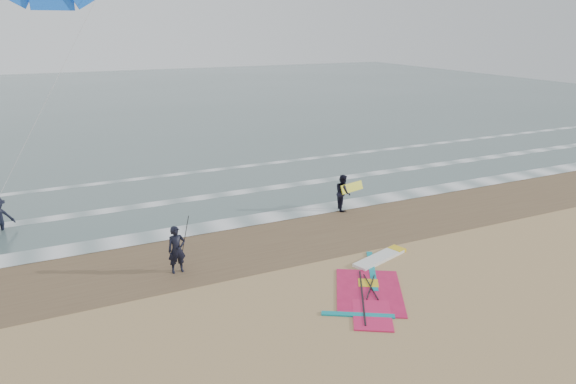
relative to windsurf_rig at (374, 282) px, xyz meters
name	(u,v)px	position (x,y,z in m)	size (l,w,h in m)	color
ground	(379,308)	(-0.75, -1.38, -0.03)	(120.00, 120.00, 0.00)	tan
sea_water	(127,100)	(-0.75, 46.62, -0.02)	(120.00, 80.00, 0.02)	#47605E
wet_sand_band	(291,236)	(-0.75, 4.62, -0.03)	(120.00, 5.00, 0.01)	brown
foam_waterline	(251,202)	(-0.75, 9.07, 0.00)	(120.00, 9.15, 0.02)	white
windsurf_rig	(374,282)	(0.00, 0.00, 0.00)	(4.91, 4.65, 0.12)	white
person_standing	(177,250)	(-5.53, 3.43, 0.79)	(0.60, 0.39, 1.64)	black
person_walking	(343,192)	(2.63, 6.36, 0.78)	(0.79, 0.62, 1.63)	black
held_pole	(185,238)	(-5.23, 3.43, 1.17)	(0.17, 0.86, 1.82)	black
carried_kiteboard	(352,187)	(3.03, 6.26, 1.00)	(1.30, 0.51, 0.39)	yellow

